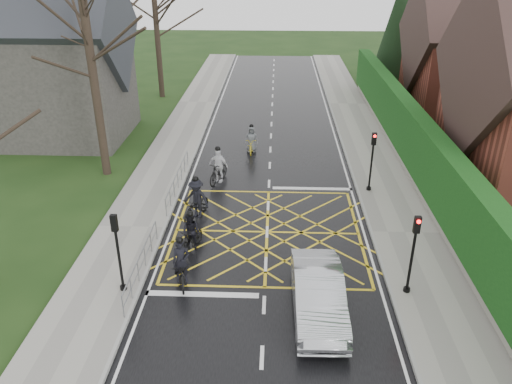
# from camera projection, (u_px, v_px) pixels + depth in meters

# --- Properties ---
(ground) EXTENTS (120.00, 120.00, 0.00)m
(ground) POSITION_uv_depth(u_px,v_px,m) (267.00, 232.00, 21.94)
(ground) COLOR black
(ground) RESTS_ON ground
(road) EXTENTS (9.00, 80.00, 0.01)m
(road) POSITION_uv_depth(u_px,v_px,m) (267.00, 232.00, 21.94)
(road) COLOR black
(road) RESTS_ON ground
(sidewalk_right) EXTENTS (3.00, 80.00, 0.15)m
(sidewalk_right) POSITION_uv_depth(u_px,v_px,m) (405.00, 233.00, 21.69)
(sidewalk_right) COLOR gray
(sidewalk_right) RESTS_ON ground
(sidewalk_left) EXTENTS (3.00, 80.00, 0.15)m
(sidewalk_left) POSITION_uv_depth(u_px,v_px,m) (132.00, 228.00, 22.13)
(sidewalk_left) COLOR gray
(sidewalk_left) RESTS_ON ground
(stone_wall) EXTENTS (0.50, 38.00, 0.70)m
(stone_wall) POSITION_uv_depth(u_px,v_px,m) (413.00, 173.00, 26.89)
(stone_wall) COLOR slate
(stone_wall) RESTS_ON ground
(hedge) EXTENTS (0.90, 38.00, 2.80)m
(hedge) POSITION_uv_depth(u_px,v_px,m) (418.00, 142.00, 26.12)
(hedge) COLOR #0E340F
(hedge) RESTS_ON stone_wall
(house_far) EXTENTS (9.80, 8.80, 10.30)m
(house_far) POSITION_uv_depth(u_px,v_px,m) (479.00, 55.00, 35.64)
(house_far) COLOR brown
(house_far) RESTS_ON ground
(conifer) EXTENTS (4.60, 4.60, 10.00)m
(conifer) POSITION_uv_depth(u_px,v_px,m) (399.00, 29.00, 42.68)
(conifer) COLOR black
(conifer) RESTS_ON ground
(church) EXTENTS (8.80, 7.80, 11.00)m
(church) POSITION_uv_depth(u_px,v_px,m) (55.00, 61.00, 31.04)
(church) COLOR #2D2B28
(church) RESTS_ON ground
(tree_near) EXTENTS (9.24, 9.24, 11.44)m
(tree_near) POSITION_uv_depth(u_px,v_px,m) (86.00, 24.00, 24.18)
(tree_near) COLOR black
(tree_near) RESTS_ON ground
(tree_far) EXTENTS (8.40, 8.40, 10.40)m
(tree_far) POSITION_uv_depth(u_px,v_px,m) (155.00, 6.00, 38.86)
(tree_far) COLOR black
(tree_far) RESTS_ON ground
(railing_south) EXTENTS (0.05, 5.04, 1.03)m
(railing_south) POSITION_uv_depth(u_px,v_px,m) (141.00, 259.00, 18.63)
(railing_south) COLOR slate
(railing_south) RESTS_ON ground
(railing_north) EXTENTS (0.05, 6.04, 1.03)m
(railing_north) POSITION_uv_depth(u_px,v_px,m) (178.00, 177.00, 25.36)
(railing_north) COLOR slate
(railing_north) RESTS_ON ground
(traffic_light_ne) EXTENTS (0.24, 0.31, 3.21)m
(traffic_light_ne) POSITION_uv_depth(u_px,v_px,m) (372.00, 162.00, 24.79)
(traffic_light_ne) COLOR black
(traffic_light_ne) RESTS_ON ground
(traffic_light_se) EXTENTS (0.24, 0.31, 3.21)m
(traffic_light_se) POSITION_uv_depth(u_px,v_px,m) (412.00, 256.00, 17.25)
(traffic_light_se) COLOR black
(traffic_light_se) RESTS_ON ground
(traffic_light_sw) EXTENTS (0.24, 0.31, 3.21)m
(traffic_light_sw) POSITION_uv_depth(u_px,v_px,m) (119.00, 254.00, 17.36)
(traffic_light_sw) COLOR black
(traffic_light_sw) RESTS_ON ground
(cyclist_rear) EXTENTS (1.19, 2.10, 1.93)m
(cyclist_rear) POSITION_uv_depth(u_px,v_px,m) (181.00, 268.00, 18.39)
(cyclist_rear) COLOR black
(cyclist_rear) RESTS_ON ground
(cyclist_back) EXTENTS (1.12, 1.83, 1.77)m
(cyclist_back) POSITION_uv_depth(u_px,v_px,m) (191.00, 236.00, 20.38)
(cyclist_back) COLOR black
(cyclist_back) RESTS_ON ground
(cyclist_mid) EXTENTS (1.47, 2.25, 2.07)m
(cyclist_mid) POSITION_uv_depth(u_px,v_px,m) (197.00, 203.00, 22.84)
(cyclist_mid) COLOR black
(cyclist_mid) RESTS_ON ground
(cyclist_front) EXTENTS (1.22, 2.07, 2.01)m
(cyclist_front) POSITION_uv_depth(u_px,v_px,m) (218.00, 169.00, 26.35)
(cyclist_front) COLOR black
(cyclist_front) RESTS_ON ground
(cyclist_lead) EXTENTS (0.79, 1.81, 1.76)m
(cyclist_lead) POSITION_uv_depth(u_px,v_px,m) (251.00, 142.00, 30.33)
(cyclist_lead) COLOR gold
(cyclist_lead) RESTS_ON ground
(car) EXTENTS (1.76, 4.77, 1.56)m
(car) POSITION_uv_depth(u_px,v_px,m) (318.00, 294.00, 16.74)
(car) COLOR #AEB0B5
(car) RESTS_ON ground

